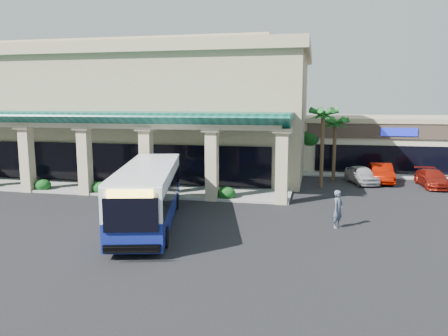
% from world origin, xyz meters
% --- Properties ---
extents(ground, '(110.00, 110.00, 0.00)m').
position_xyz_m(ground, '(0.00, 0.00, 0.00)').
color(ground, black).
extents(main_building, '(30.80, 14.80, 11.35)m').
position_xyz_m(main_building, '(-8.00, 16.00, 5.67)').
color(main_building, tan).
rests_on(main_building, ground).
extents(arcade, '(30.00, 6.20, 5.70)m').
position_xyz_m(arcade, '(-8.00, 6.80, 2.85)').
color(arcade, '#0D5044').
rests_on(arcade, ground).
extents(strip_mall, '(22.50, 12.50, 4.90)m').
position_xyz_m(strip_mall, '(18.00, 24.00, 2.45)').
color(strip_mall, beige).
rests_on(strip_mall, ground).
extents(palm_0, '(2.40, 2.40, 6.60)m').
position_xyz_m(palm_0, '(8.50, 11.00, 3.30)').
color(palm_0, '#185C1E').
rests_on(palm_0, ground).
extents(palm_1, '(2.40, 2.40, 5.80)m').
position_xyz_m(palm_1, '(9.50, 14.00, 2.90)').
color(palm_1, '#185C1E').
rests_on(palm_1, ground).
extents(broadleaf_tree, '(2.60, 2.60, 4.81)m').
position_xyz_m(broadleaf_tree, '(7.50, 19.00, 2.41)').
color(broadleaf_tree, '#0E3F11').
rests_on(broadleaf_tree, ground).
extents(transit_bus, '(5.24, 11.46, 3.12)m').
position_xyz_m(transit_bus, '(-0.39, -1.00, 1.56)').
color(transit_bus, navy).
rests_on(transit_bus, ground).
extents(pedestrian, '(0.77, 0.85, 1.95)m').
position_xyz_m(pedestrian, '(9.26, 0.47, 0.97)').
color(pedestrian, '#4D5567').
rests_on(pedestrian, ground).
extents(car_silver, '(2.74, 4.40, 1.40)m').
position_xyz_m(car_silver, '(11.64, 13.36, 0.70)').
color(car_silver, '#B9B9BB').
rests_on(car_silver, ground).
extents(car_white, '(1.63, 4.63, 1.52)m').
position_xyz_m(car_white, '(13.20, 14.24, 0.76)').
color(car_white, '#8A0F01').
rests_on(car_white, ground).
extents(car_red, '(2.09, 4.57, 1.30)m').
position_xyz_m(car_red, '(16.74, 13.04, 0.65)').
color(car_red, maroon).
rests_on(car_red, ground).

